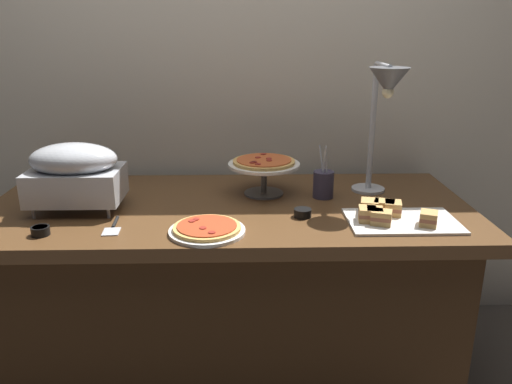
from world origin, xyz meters
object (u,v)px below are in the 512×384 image
object	(u,v)px
pizza_plate_front	(207,229)
heat_lamp	(385,96)
utensil_holder	(323,184)
serving_spatula	(113,227)
sauce_cup_near	(303,213)
sauce_cup_far	(40,230)
chafing_dish	(75,173)
pizza_plate_center	(264,166)
sandwich_platter	(392,216)

from	to	relation	value
pizza_plate_front	heat_lamp	bearing A→B (deg)	24.71
utensil_holder	serving_spatula	bearing A→B (deg)	-158.15
heat_lamp	sauce_cup_near	world-z (taller)	heat_lamp
sauce_cup_near	sauce_cup_far	world-z (taller)	same
sauce_cup_near	serving_spatula	distance (m)	0.68
chafing_dish	serving_spatula	size ratio (longest dim) A/B	1.98
heat_lamp	sauce_cup_far	xyz separation A→B (m)	(-1.22, -0.31, -0.40)
pizza_plate_front	sauce_cup_far	size ratio (longest dim) A/B	4.27
pizza_plate_front	sauce_cup_near	world-z (taller)	same
pizza_plate_center	sauce_cup_far	distance (m)	0.89
sauce_cup_near	pizza_plate_center	bearing A→B (deg)	115.95
utensil_holder	chafing_dish	bearing A→B (deg)	-172.62
pizza_plate_center	sauce_cup_far	world-z (taller)	pizza_plate_center
pizza_plate_center	sauce_cup_near	distance (m)	0.32
sauce_cup_near	serving_spatula	xyz separation A→B (m)	(-0.67, -0.09, -0.01)
heat_lamp	pizza_plate_front	xyz separation A→B (m)	(-0.66, -0.30, -0.41)
chafing_dish	pizza_plate_front	bearing A→B (deg)	-25.60
sauce_cup_near	sauce_cup_far	size ratio (longest dim) A/B	1.06
sauce_cup_far	utensil_holder	world-z (taller)	utensil_holder
heat_lamp	sandwich_platter	size ratio (longest dim) A/B	1.38
sauce_cup_far	pizza_plate_center	bearing A→B (deg)	28.73
pizza_plate_center	utensil_holder	world-z (taller)	utensil_holder
pizza_plate_front	sauce_cup_far	bearing A→B (deg)	-179.37
sandwich_platter	utensil_holder	bearing A→B (deg)	126.33
chafing_dish	pizza_plate_front	distance (m)	0.58
sandwich_platter	serving_spatula	distance (m)	0.99
pizza_plate_center	utensil_holder	xyz separation A→B (m)	(0.24, -0.05, -0.06)
sauce_cup_far	serving_spatula	size ratio (longest dim) A/B	0.36
pizza_plate_center	chafing_dish	bearing A→B (deg)	-166.43
chafing_dish	heat_lamp	world-z (taller)	heat_lamp
chafing_dish	sauce_cup_near	world-z (taller)	chafing_dish
chafing_dish	sandwich_platter	distance (m)	1.18
utensil_holder	pizza_plate_center	bearing A→B (deg)	168.55
pizza_plate_front	serving_spatula	bearing A→B (deg)	170.91
heat_lamp	sandwich_platter	bearing A→B (deg)	-90.41
pizza_plate_center	pizza_plate_front	bearing A→B (deg)	-116.84
pizza_plate_center	sauce_cup_near	xyz separation A→B (m)	(0.13, -0.27, -0.10)
pizza_plate_front	sauce_cup_near	xyz separation A→B (m)	(0.34, 0.14, 0.00)
sauce_cup_far	pizza_plate_front	bearing A→B (deg)	0.63
heat_lamp	sandwich_platter	xyz separation A→B (m)	(-0.00, -0.22, -0.40)
pizza_plate_center	sandwich_platter	distance (m)	0.56
chafing_dish	sauce_cup_near	distance (m)	0.87
sandwich_platter	heat_lamp	bearing A→B (deg)	89.59
chafing_dish	pizza_plate_front	world-z (taller)	chafing_dish
serving_spatula	sauce_cup_far	bearing A→B (deg)	-165.47
pizza_plate_front	sauce_cup_near	bearing A→B (deg)	22.72
sauce_cup_far	utensil_holder	xyz separation A→B (m)	(1.01, 0.37, 0.04)
pizza_plate_front	pizza_plate_center	world-z (taller)	pizza_plate_center
pizza_plate_front	serving_spatula	xyz separation A→B (m)	(-0.33, 0.05, -0.01)
pizza_plate_center	serving_spatula	distance (m)	0.66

